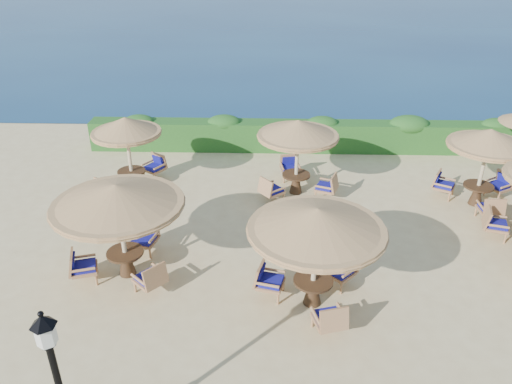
{
  "coord_description": "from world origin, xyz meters",
  "views": [
    {
      "loc": [
        -1.63,
        -12.09,
        8.09
      ],
      "look_at": [
        -2.01,
        0.85,
        1.3
      ],
      "focal_mm": 35.0,
      "sensor_mm": 36.0,
      "label": 1
    }
  ],
  "objects_px": {
    "cafe_set_0": "(118,208)",
    "cafe_set_1": "(316,234)",
    "cafe_set_3": "(127,138)",
    "cafe_set_5": "(486,153)",
    "cafe_set_4": "(298,142)"
  },
  "relations": [
    {
      "from": "cafe_set_1",
      "to": "cafe_set_3",
      "type": "bearing_deg",
      "value": 134.77
    },
    {
      "from": "cafe_set_3",
      "to": "cafe_set_4",
      "type": "bearing_deg",
      "value": -1.04
    },
    {
      "from": "cafe_set_3",
      "to": "cafe_set_5",
      "type": "bearing_deg",
      "value": -3.75
    },
    {
      "from": "cafe_set_4",
      "to": "cafe_set_5",
      "type": "relative_size",
      "value": 1.01
    },
    {
      "from": "cafe_set_0",
      "to": "cafe_set_5",
      "type": "distance_m",
      "value": 11.37
    },
    {
      "from": "cafe_set_3",
      "to": "cafe_set_1",
      "type": "bearing_deg",
      "value": -45.23
    },
    {
      "from": "cafe_set_5",
      "to": "cafe_set_0",
      "type": "bearing_deg",
      "value": -158.65
    },
    {
      "from": "cafe_set_4",
      "to": "cafe_set_5",
      "type": "xyz_separation_m",
      "value": [
        5.95,
        -0.66,
        -0.05
      ]
    },
    {
      "from": "cafe_set_0",
      "to": "cafe_set_1",
      "type": "relative_size",
      "value": 1.04
    },
    {
      "from": "cafe_set_3",
      "to": "cafe_set_4",
      "type": "height_order",
      "value": "same"
    },
    {
      "from": "cafe_set_3",
      "to": "cafe_set_5",
      "type": "relative_size",
      "value": 0.98
    },
    {
      "from": "cafe_set_5",
      "to": "cafe_set_1",
      "type": "bearing_deg",
      "value": -138.21
    },
    {
      "from": "cafe_set_0",
      "to": "cafe_set_5",
      "type": "bearing_deg",
      "value": 21.35
    },
    {
      "from": "cafe_set_1",
      "to": "cafe_set_5",
      "type": "bearing_deg",
      "value": 41.79
    },
    {
      "from": "cafe_set_5",
      "to": "cafe_set_4",
      "type": "bearing_deg",
      "value": 173.65
    }
  ]
}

